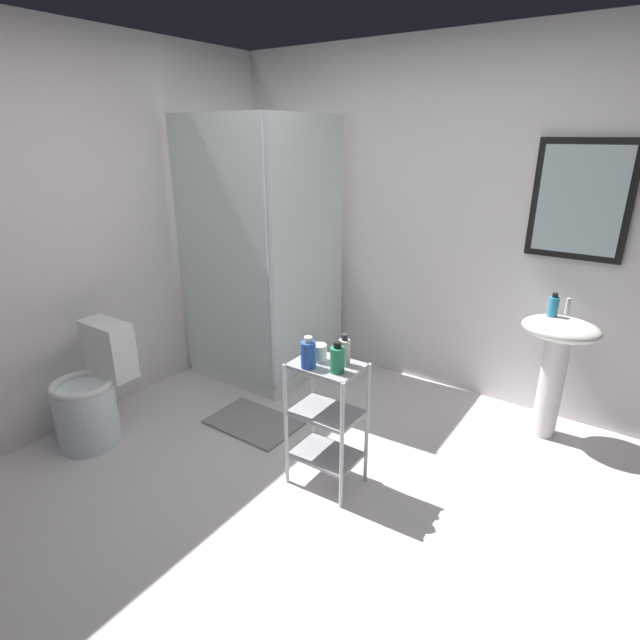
# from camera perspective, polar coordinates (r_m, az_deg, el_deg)

# --- Properties ---
(ground_plane) EXTENTS (4.20, 4.20, 0.02)m
(ground_plane) POSITION_cam_1_polar(r_m,az_deg,el_deg) (2.81, -2.53, -21.39)
(ground_plane) COLOR silver
(wall_back) EXTENTS (4.20, 0.14, 2.50)m
(wall_back) POSITION_cam_1_polar(r_m,az_deg,el_deg) (3.77, 14.74, 10.57)
(wall_back) COLOR white
(wall_back) RESTS_ON ground_plane
(wall_left) EXTENTS (0.10, 4.20, 2.50)m
(wall_left) POSITION_cam_1_polar(r_m,az_deg,el_deg) (3.59, -27.48, 8.41)
(wall_left) COLOR white
(wall_left) RESTS_ON ground_plane
(shower_stall) EXTENTS (0.92, 0.92, 2.00)m
(shower_stall) POSITION_cam_1_polar(r_m,az_deg,el_deg) (4.02, -6.09, 0.04)
(shower_stall) COLOR white
(shower_stall) RESTS_ON ground_plane
(pedestal_sink) EXTENTS (0.46, 0.37, 0.81)m
(pedestal_sink) POSITION_cam_1_polar(r_m,az_deg,el_deg) (3.44, 25.46, -3.48)
(pedestal_sink) COLOR white
(pedestal_sink) RESTS_ON ground_plane
(sink_faucet) EXTENTS (0.03, 0.03, 0.10)m
(sink_faucet) POSITION_cam_1_polar(r_m,az_deg,el_deg) (3.46, 26.52, 1.46)
(sink_faucet) COLOR silver
(sink_faucet) RESTS_ON pedestal_sink
(toilet) EXTENTS (0.37, 0.49, 0.76)m
(toilet) POSITION_cam_1_polar(r_m,az_deg,el_deg) (3.49, -24.64, -7.88)
(toilet) COLOR white
(toilet) RESTS_ON ground_plane
(storage_cart) EXTENTS (0.38, 0.28, 0.74)m
(storage_cart) POSITION_cam_1_polar(r_m,az_deg,el_deg) (2.75, 0.77, -10.80)
(storage_cart) COLOR silver
(storage_cart) RESTS_ON ground_plane
(hand_soap_bottle) EXTENTS (0.06, 0.06, 0.15)m
(hand_soap_bottle) POSITION_cam_1_polar(r_m,az_deg,el_deg) (3.37, 25.16, 1.48)
(hand_soap_bottle) COLOR #389ED1
(hand_soap_bottle) RESTS_ON pedestal_sink
(lotion_bottle_white) EXTENTS (0.06, 0.06, 0.17)m
(lotion_bottle_white) POSITION_cam_1_polar(r_m,az_deg,el_deg) (2.57, 2.81, -3.61)
(lotion_bottle_white) COLOR white
(lotion_bottle_white) RESTS_ON storage_cart
(shampoo_bottle_blue) EXTENTS (0.08, 0.08, 0.17)m
(shampoo_bottle_blue) POSITION_cam_1_polar(r_m,az_deg,el_deg) (2.54, -1.35, -3.91)
(shampoo_bottle_blue) COLOR #2451B2
(shampoo_bottle_blue) RESTS_ON storage_cart
(body_wash_bottle_green) EXTENTS (0.07, 0.07, 0.16)m
(body_wash_bottle_green) POSITION_cam_1_polar(r_m,az_deg,el_deg) (2.49, 2.00, -4.49)
(body_wash_bottle_green) COLOR #299362
(body_wash_bottle_green) RESTS_ON storage_cart
(rinse_cup) EXTENTS (0.08, 0.08, 0.09)m
(rinse_cup) POSITION_cam_1_polar(r_m,az_deg,el_deg) (2.62, -0.08, -3.77)
(rinse_cup) COLOR silver
(rinse_cup) RESTS_ON storage_cart
(bath_mat) EXTENTS (0.60, 0.40, 0.02)m
(bath_mat) POSITION_cam_1_polar(r_m,az_deg,el_deg) (3.51, -7.61, -11.56)
(bath_mat) COLOR gray
(bath_mat) RESTS_ON ground_plane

